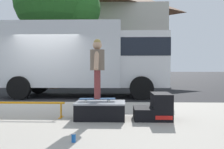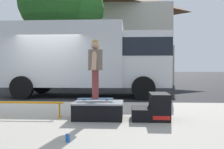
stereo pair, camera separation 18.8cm
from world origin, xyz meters
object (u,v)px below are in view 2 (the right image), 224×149
Objects in this scene: skateboard at (95,99)px; skate_box at (98,110)px; grind_rail at (27,105)px; box_truck at (87,57)px; kicker_ramp at (154,109)px; skater_kid at (95,64)px; street_tree_main at (62,2)px; soda_can at (68,138)px.

skate_box is at bearing -32.12° from skateboard.
skateboard reaches higher than grind_rail.
skateboard is at bearing -79.02° from box_truck.
skate_box is at bearing 179.98° from kicker_ramp.
skateboard is 0.62× the size of skater_kid.
street_tree_main is at bearing 114.99° from kicker_ramp.
skateboard is 0.77m from skater_kid.
kicker_ramp reaches higher than soda_can.
grind_rail is 5.46m from box_truck.
skater_kid is at bearing 147.88° from skate_box.
skate_box is 1.18m from kicker_ramp.
soda_can is (-0.25, -1.76, -0.13)m from skate_box.
skateboard is at bearing 116.57° from skater_kid.
kicker_ramp is 0.11× the size of box_truck.
street_tree_main is (-1.64, 9.45, 4.73)m from grind_rail.
skate_box is at bearing -32.12° from skater_kid.
box_truck reaches higher than kicker_ramp.
street_tree_main is at bearing 108.59° from skateboard.
street_tree_main reaches higher than kicker_ramp.
skate_box is 1.78m from soda_can.
kicker_ramp reaches higher than skateboard.
kicker_ramp is at bearing -66.94° from box_truck.
box_truck is at bearing 101.61° from skate_box.
skater_kid is (0.00, -0.00, 0.77)m from skateboard.
skateboard reaches higher than skate_box.
skate_box is at bearing -71.12° from street_tree_main.
skateboard is at bearing 147.88° from skate_box.
kicker_ramp is at bearing -0.02° from skate_box.
skater_kid reaches higher than skate_box.
box_truck reaches higher than skateboard.
skateboard is at bearing 177.97° from kicker_ramp.
skater_kid is 2.14m from soda_can.
grind_rail is at bearing 126.40° from soda_can.
box_truck reaches higher than grind_rail.
soda_can is 7.34m from box_truck.
street_tree_main is at bearing 108.88° from skate_box.
box_truck reaches higher than skater_kid.
box_truck reaches higher than soda_can.
kicker_ramp is at bearing -2.03° from skateboard.
grind_rail is (-2.81, 0.10, 0.03)m from kicker_ramp.
grind_rail is 13.05× the size of soda_can.
soda_can is 0.02× the size of box_truck.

